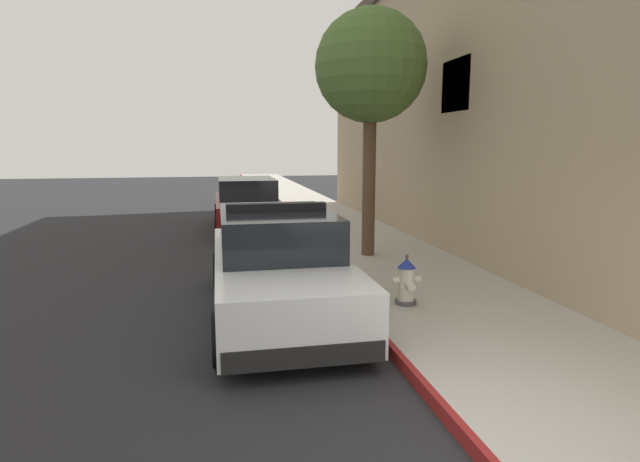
% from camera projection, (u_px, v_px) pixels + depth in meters
% --- Properties ---
extents(ground_plane, '(29.08, 60.00, 0.20)m').
position_uv_depth(ground_plane, '(119.00, 252.00, 12.81)').
color(ground_plane, '#232326').
extents(sidewalk_pavement, '(2.98, 60.00, 0.16)m').
position_uv_depth(sidewalk_pavement, '(350.00, 236.00, 13.96)').
color(sidewalk_pavement, '#ADA89E').
rests_on(sidewalk_pavement, ground).
extents(curb_painted_edge, '(0.08, 60.00, 0.16)m').
position_uv_depth(curb_painted_edge, '(295.00, 238.00, 13.66)').
color(curb_painted_edge, maroon).
rests_on(curb_painted_edge, ground).
extents(storefront_building, '(5.80, 21.76, 7.25)m').
position_uv_depth(storefront_building, '(570.00, 95.00, 11.40)').
color(storefront_building, tan).
rests_on(storefront_building, ground).
extents(police_cruiser, '(1.94, 4.84, 1.68)m').
position_uv_depth(police_cruiser, '(278.00, 265.00, 7.68)').
color(police_cruiser, white).
rests_on(police_cruiser, ground).
extents(parked_car_silver_ahead, '(1.94, 4.84, 1.56)m').
position_uv_depth(parked_car_silver_ahead, '(247.00, 206.00, 15.38)').
color(parked_car_silver_ahead, maroon).
rests_on(parked_car_silver_ahead, ground).
extents(fire_hydrant, '(0.44, 0.40, 0.76)m').
position_uv_depth(fire_hydrant, '(406.00, 281.00, 7.69)').
color(fire_hydrant, '#4C4C51').
rests_on(fire_hydrant, sidewalk_pavement).
extents(street_tree, '(2.33, 2.33, 5.17)m').
position_uv_depth(street_tree, '(371.00, 68.00, 10.60)').
color(street_tree, brown).
rests_on(street_tree, sidewalk_pavement).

